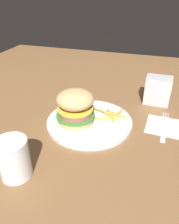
{
  "coord_description": "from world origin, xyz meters",
  "views": [
    {
      "loc": [
        -0.16,
        0.58,
        0.39
      ],
      "look_at": [
        0.01,
        0.03,
        0.04
      ],
      "focal_mm": 34.54,
      "sensor_mm": 36.0,
      "label": 1
    }
  ],
  "objects_px": {
    "sandwich": "(75,106)",
    "fork": "(164,125)",
    "napkin": "(164,126)",
    "fries_pile": "(110,115)",
    "drink_glass": "(14,161)",
    "napkin_dispenser": "(158,90)",
    "plate": "(89,122)"
  },
  "relations": [
    {
      "from": "napkin",
      "to": "napkin_dispenser",
      "type": "height_order",
      "value": "napkin_dispenser"
    },
    {
      "from": "fries_pile",
      "to": "napkin",
      "type": "relative_size",
      "value": 1.06
    },
    {
      "from": "fork",
      "to": "napkin_dispenser",
      "type": "relative_size",
      "value": 1.7
    },
    {
      "from": "plate",
      "to": "sandwich",
      "type": "height_order",
      "value": "sandwich"
    },
    {
      "from": "napkin",
      "to": "fork",
      "type": "height_order",
      "value": "fork"
    },
    {
      "from": "napkin_dispenser",
      "to": "plate",
      "type": "bearing_deg",
      "value": -131.37
    },
    {
      "from": "napkin_dispenser",
      "to": "sandwich",
      "type": "bearing_deg",
      "value": -134.7
    },
    {
      "from": "fork",
      "to": "drink_glass",
      "type": "relative_size",
      "value": 1.78
    },
    {
      "from": "sandwich",
      "to": "drink_glass",
      "type": "distance_m",
      "value": 0.25
    },
    {
      "from": "plate",
      "to": "fries_pile",
      "type": "xyz_separation_m",
      "value": [
        -0.06,
        -0.04,
        0.01
      ]
    },
    {
      "from": "sandwich",
      "to": "drink_glass",
      "type": "xyz_separation_m",
      "value": [
        0.06,
        0.24,
        -0.02
      ]
    },
    {
      "from": "fries_pile",
      "to": "drink_glass",
      "type": "distance_m",
      "value": 0.34
    },
    {
      "from": "sandwich",
      "to": "drink_glass",
      "type": "relative_size",
      "value": 1.24
    },
    {
      "from": "sandwich",
      "to": "napkin_dispenser",
      "type": "xyz_separation_m",
      "value": [
        -0.24,
        -0.22,
        -0.01
      ]
    },
    {
      "from": "napkin",
      "to": "napkin_dispenser",
      "type": "relative_size",
      "value": 1.07
    },
    {
      "from": "drink_glass",
      "to": "napkin_dispenser",
      "type": "relative_size",
      "value": 0.95
    },
    {
      "from": "sandwich",
      "to": "napkin_dispenser",
      "type": "relative_size",
      "value": 1.18
    },
    {
      "from": "napkin",
      "to": "napkin_dispenser",
      "type": "distance_m",
      "value": 0.16
    },
    {
      "from": "fries_pile",
      "to": "napkin",
      "type": "bearing_deg",
      "value": -175.75
    },
    {
      "from": "plate",
      "to": "drink_glass",
      "type": "distance_m",
      "value": 0.28
    },
    {
      "from": "drink_glass",
      "to": "napkin_dispenser",
      "type": "bearing_deg",
      "value": -122.85
    },
    {
      "from": "sandwich",
      "to": "fork",
      "type": "height_order",
      "value": "sandwich"
    },
    {
      "from": "sandwich",
      "to": "fries_pile",
      "type": "xyz_separation_m",
      "value": [
        -0.1,
        -0.05,
        -0.05
      ]
    },
    {
      "from": "fries_pile",
      "to": "napkin_dispenser",
      "type": "relative_size",
      "value": 1.14
    },
    {
      "from": "plate",
      "to": "sandwich",
      "type": "relative_size",
      "value": 2.24
    },
    {
      "from": "napkin_dispenser",
      "to": "napkin",
      "type": "bearing_deg",
      "value": -75.23
    },
    {
      "from": "fries_pile",
      "to": "drink_glass",
      "type": "height_order",
      "value": "drink_glass"
    },
    {
      "from": "plate",
      "to": "napkin",
      "type": "bearing_deg",
      "value": -167.34
    },
    {
      "from": "napkin",
      "to": "plate",
      "type": "bearing_deg",
      "value": 12.66
    },
    {
      "from": "sandwich",
      "to": "fork",
      "type": "bearing_deg",
      "value": -165.81
    },
    {
      "from": "plate",
      "to": "fork",
      "type": "height_order",
      "value": "plate"
    },
    {
      "from": "plate",
      "to": "drink_glass",
      "type": "bearing_deg",
      "value": 68.58
    }
  ]
}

